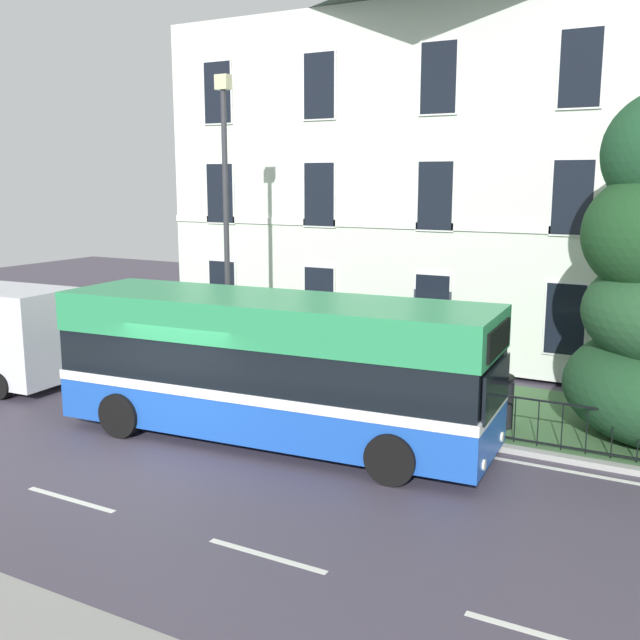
% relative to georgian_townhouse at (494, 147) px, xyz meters
% --- Properties ---
extents(ground_plane, '(60.00, 56.00, 0.18)m').
position_rel_georgian_townhouse_xyz_m(ground_plane, '(-2.24, -14.06, -6.45)').
color(ground_plane, '#443D4B').
extents(georgian_townhouse, '(18.56, 11.00, 12.54)m').
position_rel_georgian_townhouse_xyz_m(georgian_townhouse, '(0.00, 0.00, 0.00)').
color(georgian_townhouse, silver).
rests_on(georgian_townhouse, ground_plane).
extents(iron_verge_railing, '(13.07, 0.04, 0.97)m').
position_rel_georgian_townhouse_xyz_m(iron_verge_railing, '(0.00, -10.49, -5.81)').
color(iron_verge_railing, black).
rests_on(iron_verge_railing, ground_plane).
extents(single_decker_bus, '(9.38, 3.21, 3.02)m').
position_rel_georgian_townhouse_xyz_m(single_decker_bus, '(-0.82, -12.45, -4.83)').
color(single_decker_bus, '#1C4EB4').
rests_on(single_decker_bus, ground_plane).
extents(street_lamp_post, '(0.36, 0.24, 7.80)m').
position_rel_georgian_townhouse_xyz_m(street_lamp_post, '(-4.07, -9.52, -1.90)').
color(street_lamp_post, '#333338').
rests_on(street_lamp_post, ground_plane).
extents(litter_bin, '(0.55, 0.55, 1.20)m').
position_rel_georgian_townhouse_xyz_m(litter_bin, '(3.20, -9.66, -5.70)').
color(litter_bin, black).
rests_on(litter_bin, ground_plane).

